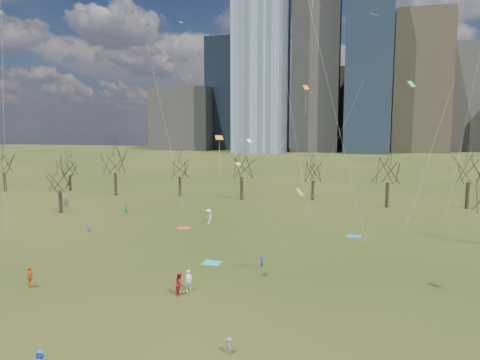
% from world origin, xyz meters
% --- Properties ---
extents(ground, '(500.00, 500.00, 0.00)m').
position_xyz_m(ground, '(0.00, 0.00, 0.00)').
color(ground, black).
rests_on(ground, ground).
extents(downtown_skyline, '(212.50, 78.00, 118.00)m').
position_xyz_m(downtown_skyline, '(-2.43, 210.64, 39.01)').
color(downtown_skyline, slate).
rests_on(downtown_skyline, ground).
extents(bare_tree_row, '(113.04, 29.80, 9.50)m').
position_xyz_m(bare_tree_row, '(-0.09, 37.22, 6.12)').
color(bare_tree_row, black).
rests_on(bare_tree_row, ground).
extents(blanket_teal, '(1.60, 1.50, 0.03)m').
position_xyz_m(blanket_teal, '(-0.90, 5.07, 0.01)').
color(blanket_teal, teal).
rests_on(blanket_teal, ground).
extents(blanket_navy, '(1.60, 1.50, 0.03)m').
position_xyz_m(blanket_navy, '(11.91, 18.62, 0.01)').
color(blanket_navy, '#2560AE').
rests_on(blanket_navy, ground).
extents(blanket_crimson, '(1.60, 1.50, 0.03)m').
position_xyz_m(blanket_crimson, '(-8.79, 17.59, 0.01)').
color(blanket_crimson, '#CF2940').
rests_on(blanket_crimson, ground).
extents(person_1, '(0.68, 0.72, 1.65)m').
position_xyz_m(person_1, '(-0.44, -1.87, 0.83)').
color(person_1, white).
rests_on(person_1, ground).
extents(person_2, '(0.71, 0.87, 1.69)m').
position_xyz_m(person_2, '(-0.81, -2.75, 0.84)').
color(person_2, maroon).
rests_on(person_2, ground).
extents(person_3, '(0.66, 0.70, 0.95)m').
position_xyz_m(person_3, '(5.10, -9.93, 0.47)').
color(person_3, slate).
rests_on(person_3, ground).
extents(person_4, '(1.01, 0.96, 1.68)m').
position_xyz_m(person_4, '(-12.78, -4.33, 0.84)').
color(person_4, orange).
rests_on(person_4, ground).
extents(person_7, '(0.39, 0.57, 1.52)m').
position_xyz_m(person_7, '(-18.78, 12.43, 0.76)').
color(person_7, '#9F4F99').
rests_on(person_7, ground).
extents(person_8, '(0.60, 0.58, 0.97)m').
position_xyz_m(person_8, '(3.78, 5.23, 0.48)').
color(person_8, '#2A67B9').
rests_on(person_8, ground).
extents(person_9, '(1.40, 1.35, 1.91)m').
position_xyz_m(person_9, '(-6.60, 20.89, 0.96)').
color(person_9, white).
rests_on(person_9, ground).
extents(person_11, '(1.67, 1.13, 1.73)m').
position_xyz_m(person_11, '(-32.39, 26.39, 0.87)').
color(person_11, slate).
rests_on(person_11, ground).
extents(person_13, '(0.66, 0.68, 1.57)m').
position_xyz_m(person_13, '(-20.28, 23.80, 0.79)').
color(person_13, '#197238').
rests_on(person_13, ground).
extents(kites_airborne, '(57.63, 36.92, 31.31)m').
position_xyz_m(kites_airborne, '(4.50, 11.75, 12.96)').
color(kites_airborne, orange).
rests_on(kites_airborne, ground).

